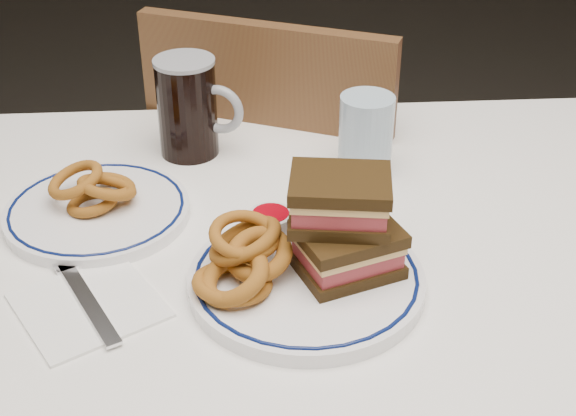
{
  "coord_description": "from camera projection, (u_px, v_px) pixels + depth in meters",
  "views": [
    {
      "loc": [
        -0.07,
        -0.81,
        1.32
      ],
      "look_at": [
        -0.02,
        -0.04,
        0.84
      ],
      "focal_mm": 50.0,
      "sensor_mm": 36.0,
      "label": 1
    }
  ],
  "objects": [
    {
      "name": "chair_far",
      "position": [
        289.0,
        215.0,
        1.54
      ],
      "size": [
        0.55,
        0.55,
        0.91
      ],
      "color": "#422215",
      "rests_on": "floor"
    },
    {
      "name": "beer_mug",
      "position": [
        189.0,
        106.0,
        1.18
      ],
      "size": [
        0.13,
        0.09,
        0.15
      ],
      "color": "black",
      "rests_on": "dining_table"
    },
    {
      "name": "main_plate",
      "position": [
        306.0,
        279.0,
        0.93
      ],
      "size": [
        0.27,
        0.27,
        0.02
      ],
      "color": "white",
      "rests_on": "dining_table"
    },
    {
      "name": "napkin_fork",
      "position": [
        88.0,
        303.0,
        0.91
      ],
      "size": [
        0.2,
        0.2,
        0.01
      ],
      "color": "white",
      "rests_on": "dining_table"
    },
    {
      "name": "ketchup_ramekin",
      "position": [
        271.0,
        223.0,
        0.98
      ],
      "size": [
        0.06,
        0.06,
        0.03
      ],
      "color": "white",
      "rests_on": "main_plate"
    },
    {
      "name": "onion_rings_main",
      "position": [
        243.0,
        259.0,
        0.9
      ],
      "size": [
        0.12,
        0.14,
        0.08
      ],
      "color": "brown",
      "rests_on": "main_plate"
    },
    {
      "name": "dining_table",
      "position": [
        303.0,
        318.0,
        1.05
      ],
      "size": [
        1.27,
        0.87,
        0.75
      ],
      "color": "white",
      "rests_on": "floor"
    },
    {
      "name": "water_glass",
      "position": [
        366.0,
        136.0,
        1.13
      ],
      "size": [
        0.08,
        0.08,
        0.12
      ],
      "primitive_type": "cylinder",
      "color": "#9FB9CD",
      "rests_on": "dining_table"
    },
    {
      "name": "reuben_sandwich",
      "position": [
        344.0,
        225.0,
        0.91
      ],
      "size": [
        0.14,
        0.13,
        0.12
      ],
      "color": "black",
      "rests_on": "main_plate"
    },
    {
      "name": "onion_rings_far",
      "position": [
        96.0,
        188.0,
        1.05
      ],
      "size": [
        0.12,
        0.1,
        0.07
      ],
      "color": "brown",
      "rests_on": "far_plate"
    },
    {
      "name": "far_plate",
      "position": [
        97.0,
        211.0,
        1.06
      ],
      "size": [
        0.24,
        0.24,
        0.02
      ],
      "color": "white",
      "rests_on": "dining_table"
    }
  ]
}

